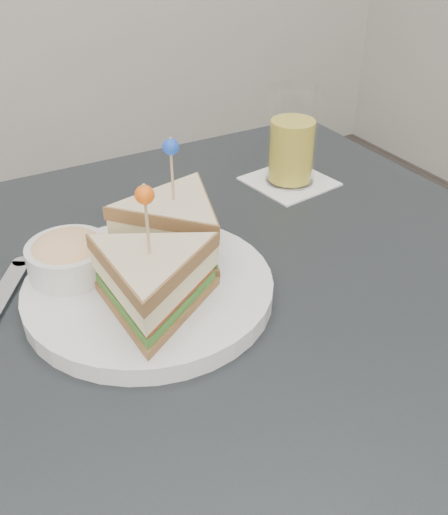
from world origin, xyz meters
The scene contains 3 objects.
table centered at (0.00, 0.00, 0.67)m, with size 0.80×0.80×0.75m.
plate_meal centered at (-0.05, 0.05, 0.79)m, with size 0.28×0.27×0.15m.
drink_set centered at (0.22, 0.20, 0.81)m, with size 0.12×0.12×0.14m.
Camera 1 is at (-0.22, -0.40, 1.11)m, focal length 40.00 mm.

